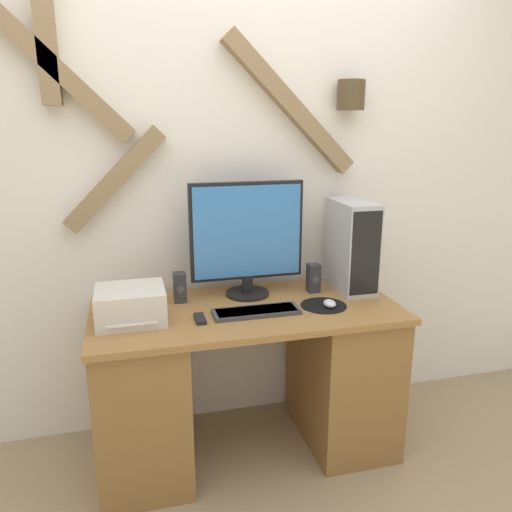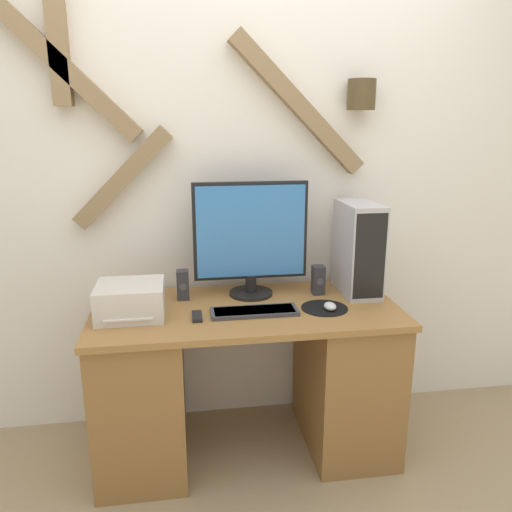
{
  "view_description": "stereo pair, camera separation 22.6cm",
  "coord_description": "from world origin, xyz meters",
  "px_view_note": "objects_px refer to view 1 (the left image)",
  "views": [
    {
      "loc": [
        -0.5,
        -1.78,
        1.6
      ],
      "look_at": [
        0.05,
        0.33,
        1.0
      ],
      "focal_mm": 35.0,
      "sensor_mm": 36.0,
      "label": 1
    },
    {
      "loc": [
        -0.28,
        -1.82,
        1.6
      ],
      "look_at": [
        0.05,
        0.33,
        1.0
      ],
      "focal_mm": 35.0,
      "sensor_mm": 36.0,
      "label": 2
    }
  ],
  "objects_px": {
    "monitor": "(247,236)",
    "remote_control": "(200,319)",
    "speaker_right": "(313,278)",
    "speaker_left": "(180,287)",
    "keyboard": "(256,311)",
    "computer_tower": "(352,246)",
    "printer": "(131,305)",
    "mouse": "(330,303)"
  },
  "relations": [
    {
      "from": "monitor",
      "to": "keyboard",
      "type": "bearing_deg",
      "value": -94.48
    },
    {
      "from": "keyboard",
      "to": "mouse",
      "type": "height_order",
      "value": "mouse"
    },
    {
      "from": "speaker_right",
      "to": "remote_control",
      "type": "height_order",
      "value": "speaker_right"
    },
    {
      "from": "monitor",
      "to": "printer",
      "type": "bearing_deg",
      "value": -160.77
    },
    {
      "from": "monitor",
      "to": "speaker_right",
      "type": "distance_m",
      "value": 0.4
    },
    {
      "from": "printer",
      "to": "remote_control",
      "type": "height_order",
      "value": "printer"
    },
    {
      "from": "keyboard",
      "to": "remote_control",
      "type": "height_order",
      "value": "keyboard"
    },
    {
      "from": "printer",
      "to": "speaker_right",
      "type": "height_order",
      "value": "printer"
    },
    {
      "from": "monitor",
      "to": "computer_tower",
      "type": "bearing_deg",
      "value": -4.89
    },
    {
      "from": "keyboard",
      "to": "monitor",
      "type": "bearing_deg",
      "value": 85.52
    },
    {
      "from": "monitor",
      "to": "speaker_left",
      "type": "bearing_deg",
      "value": -177.45
    },
    {
      "from": "keyboard",
      "to": "computer_tower",
      "type": "distance_m",
      "value": 0.63
    },
    {
      "from": "computer_tower",
      "to": "speaker_left",
      "type": "height_order",
      "value": "computer_tower"
    },
    {
      "from": "speaker_left",
      "to": "mouse",
      "type": "bearing_deg",
      "value": -21.22
    },
    {
      "from": "monitor",
      "to": "computer_tower",
      "type": "height_order",
      "value": "monitor"
    },
    {
      "from": "monitor",
      "to": "speaker_right",
      "type": "height_order",
      "value": "monitor"
    },
    {
      "from": "remote_control",
      "to": "computer_tower",
      "type": "bearing_deg",
      "value": 15.53
    },
    {
      "from": "speaker_left",
      "to": "remote_control",
      "type": "distance_m",
      "value": 0.27
    },
    {
      "from": "monitor",
      "to": "speaker_left",
      "type": "height_order",
      "value": "monitor"
    },
    {
      "from": "computer_tower",
      "to": "speaker_left",
      "type": "relative_size",
      "value": 3.16
    },
    {
      "from": "computer_tower",
      "to": "speaker_right",
      "type": "relative_size",
      "value": 3.16
    },
    {
      "from": "computer_tower",
      "to": "speaker_right",
      "type": "xyz_separation_m",
      "value": [
        -0.2,
        0.01,
        -0.16
      ]
    },
    {
      "from": "speaker_right",
      "to": "speaker_left",
      "type": "bearing_deg",
      "value": 177.82
    },
    {
      "from": "keyboard",
      "to": "speaker_right",
      "type": "relative_size",
      "value": 2.72
    },
    {
      "from": "mouse",
      "to": "speaker_left",
      "type": "xyz_separation_m",
      "value": [
        -0.66,
        0.26,
        0.05
      ]
    },
    {
      "from": "printer",
      "to": "speaker_right",
      "type": "bearing_deg",
      "value": 9.9
    },
    {
      "from": "monitor",
      "to": "speaker_left",
      "type": "relative_size",
      "value": 3.89
    },
    {
      "from": "monitor",
      "to": "speaker_right",
      "type": "bearing_deg",
      "value": -6.88
    },
    {
      "from": "keyboard",
      "to": "speaker_left",
      "type": "bearing_deg",
      "value": 142.64
    },
    {
      "from": "mouse",
      "to": "printer",
      "type": "height_order",
      "value": "printer"
    },
    {
      "from": "mouse",
      "to": "speaker_right",
      "type": "xyz_separation_m",
      "value": [
        0.01,
        0.23,
        0.05
      ]
    },
    {
      "from": "printer",
      "to": "monitor",
      "type": "bearing_deg",
      "value": 19.23
    },
    {
      "from": "printer",
      "to": "speaker_right",
      "type": "distance_m",
      "value": 0.91
    },
    {
      "from": "keyboard",
      "to": "computer_tower",
      "type": "xyz_separation_m",
      "value": [
        0.55,
        0.21,
        0.22
      ]
    },
    {
      "from": "speaker_right",
      "to": "keyboard",
      "type": "bearing_deg",
      "value": -148.76
    },
    {
      "from": "mouse",
      "to": "printer",
      "type": "relative_size",
      "value": 0.26
    },
    {
      "from": "computer_tower",
      "to": "speaker_left",
      "type": "bearing_deg",
      "value": 177.97
    },
    {
      "from": "printer",
      "to": "speaker_left",
      "type": "bearing_deg",
      "value": 38.31
    },
    {
      "from": "keyboard",
      "to": "remote_control",
      "type": "relative_size",
      "value": 3.48
    },
    {
      "from": "monitor",
      "to": "printer",
      "type": "distance_m",
      "value": 0.64
    },
    {
      "from": "monitor",
      "to": "remote_control",
      "type": "height_order",
      "value": "monitor"
    },
    {
      "from": "speaker_left",
      "to": "speaker_right",
      "type": "bearing_deg",
      "value": -2.18
    }
  ]
}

